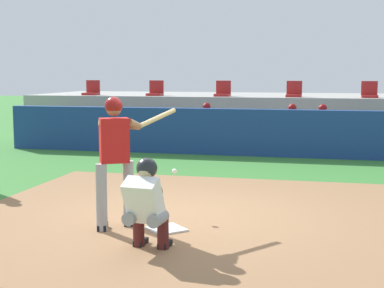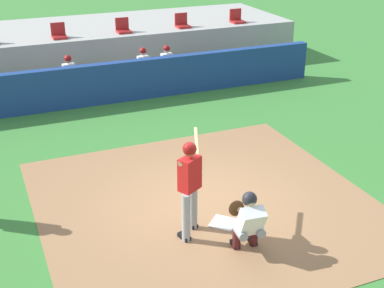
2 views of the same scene
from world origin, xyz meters
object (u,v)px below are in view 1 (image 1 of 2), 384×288
stadium_seat_0 (92,91)px  stadium_seat_2 (223,92)px  home_plate (166,229)px  dugout_player_2 (322,128)px  stadium_seat_4 (369,93)px  stadium_seat_3 (294,92)px  dugout_player_0 (206,126)px  dugout_player_1 (292,127)px  stadium_seat_1 (155,91)px  catcher_crouched (147,201)px  batter_at_plate (116,154)px

stadium_seat_0 → stadium_seat_2: size_ratio=1.00×
home_plate → stadium_seat_2: bearing=96.1°
home_plate → dugout_player_2: bearing=76.5°
stadium_seat_0 → stadium_seat_4: bearing=0.0°
stadium_seat_4 → stadium_seat_3: bearing=180.0°
home_plate → stadium_seat_0: (-5.42, 10.18, 1.51)m
dugout_player_0 → dugout_player_1: same height
stadium_seat_3 → stadium_seat_4: (2.17, 0.00, 0.00)m
dugout_player_1 → stadium_seat_4: 3.04m
home_plate → dugout_player_1: bearing=81.9°
home_plate → stadium_seat_1: bearing=107.7°
dugout_player_1 → home_plate: bearing=-98.1°
catcher_crouched → stadium_seat_4: 11.56m
dugout_player_1 → dugout_player_0: bearing=180.0°
batter_at_plate → dugout_player_1: 8.40m
stadium_seat_1 → dugout_player_1: bearing=-24.8°
dugout_player_0 → stadium_seat_0: bearing=154.3°
stadium_seat_2 → stadium_seat_3: (2.17, 0.00, 0.00)m
stadium_seat_0 → stadium_seat_1: 2.17m
dugout_player_2 → stadium_seat_1: (-5.20, 2.03, 0.86)m
dugout_player_0 → batter_at_plate: bearing=-86.5°
batter_at_plate → stadium_seat_3: 10.39m
catcher_crouched → stadium_seat_2: (-1.10, 11.06, 0.93)m
home_plate → batter_at_plate: (-0.68, -0.05, 1.01)m
home_plate → batter_at_plate: size_ratio=0.24×
stadium_seat_1 → catcher_crouched: bearing=-73.6°
stadium_seat_1 → stadium_seat_3: same height
dugout_player_1 → stadium_seat_1: stadium_seat_1 is taller
batter_at_plate → dugout_player_0: (-0.50, 8.19, -0.36)m
dugout_player_2 → stadium_seat_2: (-3.04, 2.03, 0.86)m
dugout_player_2 → stadium_seat_0: bearing=164.6°
dugout_player_0 → stadium_seat_4: size_ratio=2.71×
dugout_player_1 → stadium_seat_3: (-0.08, 2.03, 0.86)m
catcher_crouched → stadium_seat_4: (3.24, 11.06, 0.93)m
stadium_seat_3 → stadium_seat_4: 2.17m
dugout_player_2 → stadium_seat_4: stadium_seat_4 is taller
batter_at_plate → stadium_seat_4: size_ratio=3.76×
stadium_seat_4 → dugout_player_1: bearing=-135.8°
batter_at_plate → stadium_seat_4: 10.97m
stadium_seat_1 → stadium_seat_4: (6.50, 0.00, 0.00)m
stadium_seat_2 → stadium_seat_4: size_ratio=1.00×
batter_at_plate → catcher_crouched: batter_at_plate is taller
dugout_player_1 → dugout_player_2: size_ratio=1.00×
stadium_seat_3 → batter_at_plate: bearing=-99.8°
dugout_player_0 → stadium_seat_3: bearing=41.8°
home_plate → stadium_seat_3: stadium_seat_3 is taller
dugout_player_0 → stadium_seat_3: (2.27, 2.03, 0.86)m
batter_at_plate → stadium_seat_1: stadium_seat_1 is taller
batter_at_plate → catcher_crouched: 1.17m
catcher_crouched → dugout_player_1: 9.10m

